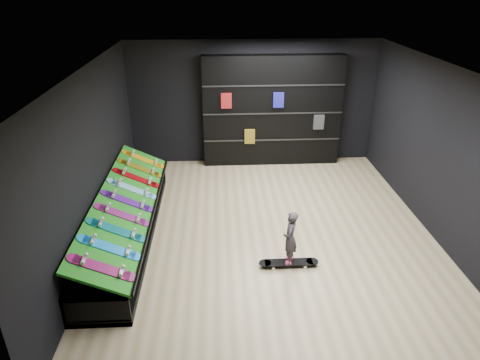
{
  "coord_description": "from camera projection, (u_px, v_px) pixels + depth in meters",
  "views": [
    {
      "loc": [
        -0.88,
        -6.7,
        4.3
      ],
      "look_at": [
        -0.5,
        0.2,
        1.0
      ],
      "focal_mm": 32.0,
      "sensor_mm": 36.0,
      "label": 1
    }
  ],
  "objects": [
    {
      "name": "display_board_4",
      "position": [
        128.0,
        201.0,
        7.49
      ],
      "size": [
        0.93,
        0.22,
        0.5
      ],
      "primitive_type": null,
      "rotation": [
        0.0,
        0.44,
        0.0
      ],
      "color": "purple",
      "rests_on": "turf_ramp"
    },
    {
      "name": "floor_skateboard",
      "position": [
        289.0,
        264.0,
        6.99
      ],
      "size": [
        0.98,
        0.22,
        0.09
      ],
      "primitive_type": null,
      "rotation": [
        0.0,
        0.0,
        0.0
      ],
      "color": "black",
      "rests_on": "ground"
    },
    {
      "name": "wall_right",
      "position": [
        441.0,
        154.0,
        7.43
      ],
      "size": [
        0.02,
        7.0,
        3.0
      ],
      "primitive_type": "cube",
      "color": "black",
      "rests_on": "ground"
    },
    {
      "name": "turf_ramp",
      "position": [
        127.0,
        202.0,
        7.5
      ],
      "size": [
        0.92,
        4.5,
        0.46
      ],
      "primitive_type": "cube",
      "rotation": [
        0.0,
        0.44,
        0.0
      ],
      "color": "#136910",
      "rests_on": "display_rack"
    },
    {
      "name": "display_board_2",
      "position": [
        116.0,
        230.0,
        6.63
      ],
      "size": [
        0.93,
        0.22,
        0.5
      ],
      "primitive_type": null,
      "rotation": [
        0.0,
        0.44,
        0.0
      ],
      "color": "#0C8C99",
      "rests_on": "turf_ramp"
    },
    {
      "name": "child",
      "position": [
        290.0,
        248.0,
        6.85
      ],
      "size": [
        0.2,
        0.24,
        0.55
      ],
      "primitive_type": "imported",
      "rotation": [
        0.0,
        0.0,
        -1.86
      ],
      "color": "black",
      "rests_on": "floor_skateboard"
    },
    {
      "name": "back_shelving",
      "position": [
        272.0,
        111.0,
        10.37
      ],
      "size": [
        3.34,
        0.39,
        2.67
      ],
      "primitive_type": "cube",
      "color": "black",
      "rests_on": "ground"
    },
    {
      "name": "display_board_0",
      "position": [
        102.0,
        268.0,
        5.78
      ],
      "size": [
        0.93,
        0.22,
        0.5
      ],
      "primitive_type": null,
      "rotation": [
        0.0,
        0.44,
        0.0
      ],
      "color": "#E5198C",
      "rests_on": "turf_ramp"
    },
    {
      "name": "wall_back",
      "position": [
        253.0,
        103.0,
        10.44
      ],
      "size": [
        6.0,
        0.02,
        3.0
      ],
      "primitive_type": "cube",
      "color": "black",
      "rests_on": "ground"
    },
    {
      "name": "display_rack",
      "position": [
        127.0,
        225.0,
        7.7
      ],
      "size": [
        0.9,
        4.5,
        0.5
      ],
      "primitive_type": null,
      "color": "black",
      "rests_on": "ground"
    },
    {
      "name": "floor",
      "position": [
        267.0,
        233.0,
        7.93
      ],
      "size": [
        6.0,
        7.0,
        0.01
      ],
      "primitive_type": "cube",
      "color": "tan",
      "rests_on": "ground"
    },
    {
      "name": "wall_left",
      "position": [
        91.0,
        162.0,
        7.13
      ],
      "size": [
        0.02,
        7.0,
        3.0
      ],
      "primitive_type": "cube",
      "color": "black",
      "rests_on": "ground"
    },
    {
      "name": "wall_front",
      "position": [
        313.0,
        297.0,
        4.13
      ],
      "size": [
        6.0,
        0.02,
        3.0
      ],
      "primitive_type": "cube",
      "color": "black",
      "rests_on": "ground"
    },
    {
      "name": "display_board_1",
      "position": [
        110.0,
        248.0,
        6.2
      ],
      "size": [
        0.93,
        0.22,
        0.5
      ],
      "primitive_type": null,
      "rotation": [
        0.0,
        0.44,
        0.0
      ],
      "color": "blue",
      "rests_on": "turf_ramp"
    },
    {
      "name": "display_board_3",
      "position": [
        122.0,
        215.0,
        7.06
      ],
      "size": [
        0.93,
        0.22,
        0.5
      ],
      "primitive_type": null,
      "rotation": [
        0.0,
        0.44,
        0.0
      ],
      "color": "#2626BF",
      "rests_on": "turf_ramp"
    },
    {
      "name": "ceiling",
      "position": [
        273.0,
        69.0,
        6.64
      ],
      "size": [
        6.0,
        7.0,
        0.01
      ],
      "primitive_type": "cube",
      "color": "white",
      "rests_on": "ground"
    },
    {
      "name": "display_board_8",
      "position": [
        144.0,
        159.0,
        9.2
      ],
      "size": [
        0.93,
        0.22,
        0.5
      ],
      "primitive_type": null,
      "rotation": [
        0.0,
        0.44,
        0.0
      ],
      "color": "orange",
      "rests_on": "turf_ramp"
    },
    {
      "name": "display_board_6",
      "position": [
        136.0,
        178.0,
        8.34
      ],
      "size": [
        0.93,
        0.22,
        0.5
      ],
      "primitive_type": null,
      "rotation": [
        0.0,
        0.44,
        0.0
      ],
      "color": "red",
      "rests_on": "turf_ramp"
    },
    {
      "name": "display_board_7",
      "position": [
        140.0,
        168.0,
        8.77
      ],
      "size": [
        0.93,
        0.22,
        0.5
      ],
      "primitive_type": null,
      "rotation": [
        0.0,
        0.44,
        0.0
      ],
      "color": "yellow",
      "rests_on": "turf_ramp"
    },
    {
      "name": "display_board_5",
      "position": [
        132.0,
        189.0,
        7.92
      ],
      "size": [
        0.93,
        0.22,
        0.5
      ],
      "primitive_type": null,
      "rotation": [
        0.0,
        0.44,
        0.0
      ],
      "color": "#0CB2E5",
      "rests_on": "turf_ramp"
    }
  ]
}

